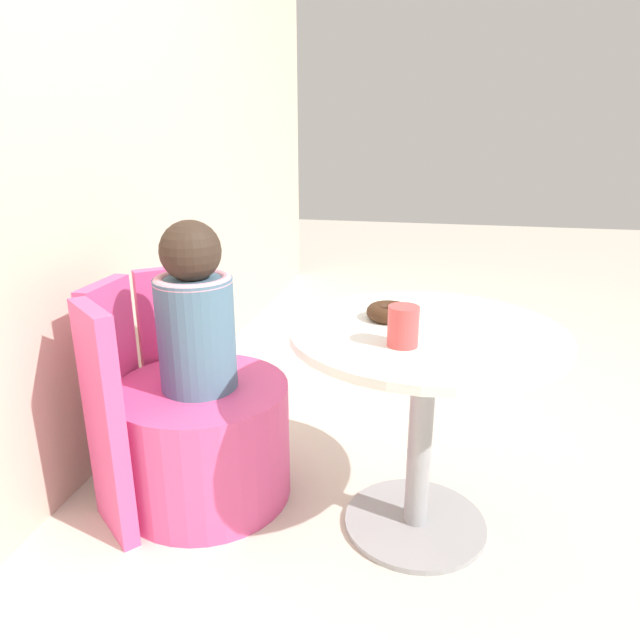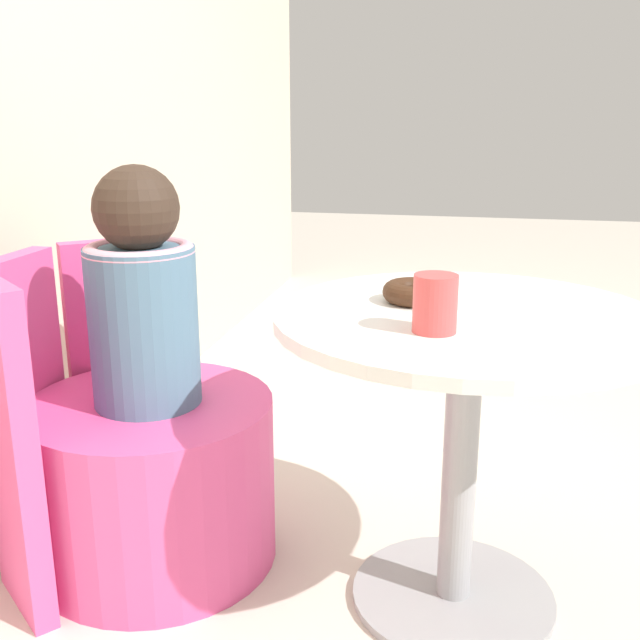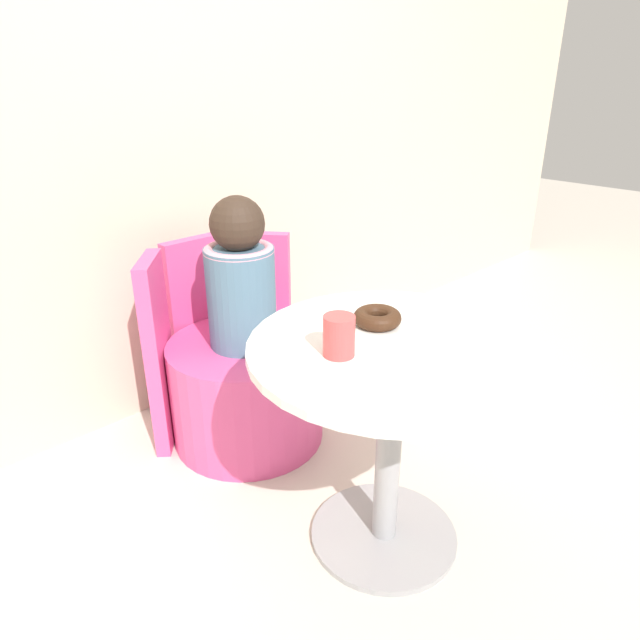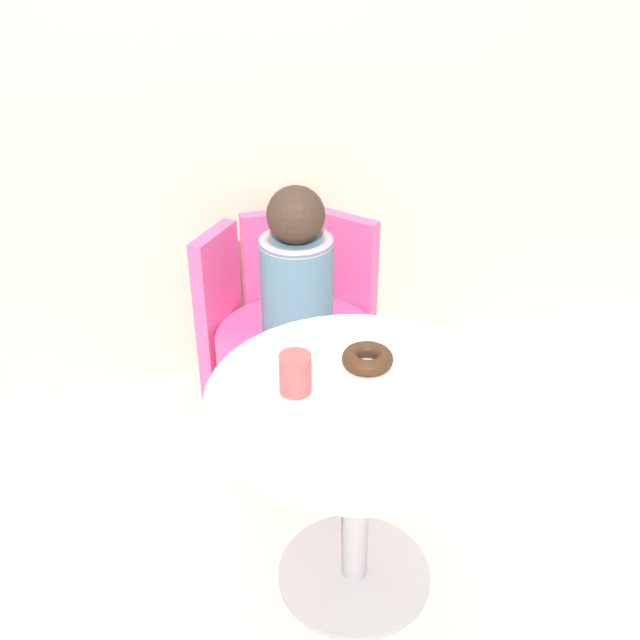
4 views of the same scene
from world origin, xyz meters
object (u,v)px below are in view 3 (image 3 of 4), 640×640
object	(u,v)px
tub_chair	(247,391)
child_figure	(240,279)
round_table	(392,398)
donut	(377,318)
cup	(339,336)

from	to	relation	value
tub_chair	child_figure	size ratio (longest dim) A/B	1.06
round_table	child_figure	bearing A→B (deg)	87.68
donut	round_table	bearing A→B (deg)	-116.77
child_figure	cup	size ratio (longest dim) A/B	5.10
child_figure	donut	xyz separation A→B (m)	(0.03, -0.58, 0.03)
tub_chair	cup	bearing A→B (deg)	-105.31
round_table	child_figure	size ratio (longest dim) A/B	1.45
round_table	donut	size ratio (longest dim) A/B	5.78
round_table	cup	bearing A→B (deg)	158.75
round_table	tub_chair	xyz separation A→B (m)	(0.03, 0.69, -0.29)
cup	round_table	bearing A→B (deg)	-21.25
donut	tub_chair	bearing A→B (deg)	92.65
round_table	cup	size ratio (longest dim) A/B	7.37
cup	tub_chair	bearing A→B (deg)	74.69
tub_chair	round_table	bearing A→B (deg)	-92.32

